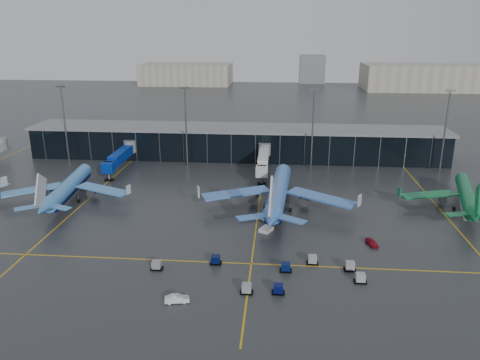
# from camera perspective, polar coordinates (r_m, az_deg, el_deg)

# --- Properties ---
(ground) EXTENTS (600.00, 600.00, 0.00)m
(ground) POSITION_cam_1_polar(r_m,az_deg,el_deg) (105.07, -3.58, -6.08)
(ground) COLOR #282B2D
(ground) RESTS_ON ground
(terminal_pier) EXTENTS (142.00, 17.00, 10.70)m
(terminal_pier) POSITION_cam_1_polar(r_m,az_deg,el_deg) (161.88, -0.44, 4.66)
(terminal_pier) COLOR black
(terminal_pier) RESTS_ON ground
(jet_bridges) EXTENTS (94.00, 27.50, 7.20)m
(jet_bridges) POSITION_cam_1_polar(r_m,az_deg,el_deg) (151.39, -14.45, 2.80)
(jet_bridges) COLOR #595B60
(jet_bridges) RESTS_ON ground
(flood_masts) EXTENTS (203.00, 0.50, 25.50)m
(flood_masts) POSITION_cam_1_polar(r_m,az_deg,el_deg) (148.00, 1.06, 6.71)
(flood_masts) COLOR #595B60
(flood_masts) RESTS_ON ground
(distant_hangars) EXTENTS (260.00, 71.00, 22.00)m
(distant_hangars) POSITION_cam_1_polar(r_m,az_deg,el_deg) (368.16, 10.62, 12.43)
(distant_hangars) COLOR #B2AD99
(distant_hangars) RESTS_ON ground
(taxi_lines) EXTENTS (220.00, 120.00, 0.02)m
(taxi_lines) POSITION_cam_1_polar(r_m,az_deg,el_deg) (113.89, 2.20, -4.08)
(taxi_lines) COLOR gold
(taxi_lines) RESTS_ON ground
(airliner_arkefly) EXTENTS (38.60, 42.82, 12.06)m
(airliner_arkefly) POSITION_cam_1_polar(r_m,az_deg,el_deg) (128.47, -20.23, 0.23)
(airliner_arkefly) COLOR #3F86D0
(airliner_arkefly) RESTS_ON ground
(airliner_klm_near) EXTENTS (42.97, 48.09, 13.94)m
(airliner_klm_near) POSITION_cam_1_polar(r_m,az_deg,el_deg) (115.40, 4.77, -0.15)
(airliner_klm_near) COLOR #3C71C7
(airliner_klm_near) RESTS_ON ground
(airliner_aer_lingus) EXTENTS (41.35, 44.60, 11.51)m
(airliner_aer_lingus) POSITION_cam_1_polar(r_m,az_deg,el_deg) (127.50, 26.02, -0.78)
(airliner_aer_lingus) COLOR #0C6735
(airliner_aer_lingus) RESTS_ON ground
(baggage_carts) EXTENTS (39.26, 12.95, 1.70)m
(baggage_carts) POSITION_cam_1_polar(r_m,az_deg,el_deg) (86.68, 4.33, -11.09)
(baggage_carts) COLOR black
(baggage_carts) RESTS_ON ground
(mobile_airstair) EXTENTS (3.34, 3.83, 3.45)m
(mobile_airstair) POSITION_cam_1_polar(r_m,az_deg,el_deg) (104.14, 3.22, -5.84)
(mobile_airstair) COLOR silver
(mobile_airstair) RESTS_ON ground
(service_van_red) EXTENTS (2.57, 4.10, 1.30)m
(service_van_red) POSITION_cam_1_polar(r_m,az_deg,el_deg) (101.32, 15.77, -7.32)
(service_van_red) COLOR maroon
(service_van_red) RESTS_ON ground
(service_van_white) EXTENTS (4.25, 2.21, 1.33)m
(service_van_white) POSITION_cam_1_polar(r_m,az_deg,el_deg) (79.63, -7.69, -14.15)
(service_van_white) COLOR white
(service_van_white) RESTS_ON ground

